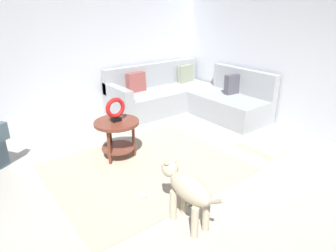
{
  "coord_description": "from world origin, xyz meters",
  "views": [
    {
      "loc": [
        -1.66,
        -2.14,
        1.98
      ],
      "look_at": [
        0.45,
        0.6,
        0.55
      ],
      "focal_mm": 31.57,
      "sensor_mm": 36.0,
      "label": 1
    }
  ],
  "objects_px": {
    "dog_toy_ball": "(143,195)",
    "sectional_couch": "(186,98)",
    "side_table": "(117,130)",
    "dog": "(187,189)",
    "torus_sculpture": "(115,109)",
    "dog_bed_mat": "(270,144)"
  },
  "relations": [
    {
      "from": "sectional_couch",
      "to": "dog",
      "type": "height_order",
      "value": "sectional_couch"
    },
    {
      "from": "sectional_couch",
      "to": "torus_sculpture",
      "type": "relative_size",
      "value": 6.9
    },
    {
      "from": "side_table",
      "to": "dog",
      "type": "distance_m",
      "value": 1.58
    },
    {
      "from": "sectional_couch",
      "to": "side_table",
      "type": "bearing_deg",
      "value": -156.81
    },
    {
      "from": "side_table",
      "to": "dog_toy_ball",
      "type": "relative_size",
      "value": 7.91
    },
    {
      "from": "dog_toy_ball",
      "to": "sectional_couch",
      "type": "bearing_deg",
      "value": 39.73
    },
    {
      "from": "side_table",
      "to": "dog_toy_ball",
      "type": "xyz_separation_m",
      "value": [
        -0.25,
        -1.0,
        -0.38
      ]
    },
    {
      "from": "dog",
      "to": "dog_bed_mat",
      "type": "bearing_deg",
      "value": 13.26
    },
    {
      "from": "dog_bed_mat",
      "to": "dog",
      "type": "relative_size",
      "value": 0.94
    },
    {
      "from": "side_table",
      "to": "dog_bed_mat",
      "type": "xyz_separation_m",
      "value": [
        1.96,
        -1.09,
        -0.37
      ]
    },
    {
      "from": "side_table",
      "to": "torus_sculpture",
      "type": "relative_size",
      "value": 1.84
    },
    {
      "from": "dog",
      "to": "dog_toy_ball",
      "type": "xyz_separation_m",
      "value": [
        -0.13,
        0.57,
        -0.34
      ]
    },
    {
      "from": "dog_toy_ball",
      "to": "torus_sculpture",
      "type": "bearing_deg",
      "value": 75.85
    },
    {
      "from": "torus_sculpture",
      "to": "dog_toy_ball",
      "type": "height_order",
      "value": "torus_sculpture"
    },
    {
      "from": "side_table",
      "to": "dog",
      "type": "xyz_separation_m",
      "value": [
        -0.12,
        -1.57,
        -0.04
      ]
    },
    {
      "from": "dog_bed_mat",
      "to": "dog_toy_ball",
      "type": "xyz_separation_m",
      "value": [
        -2.21,
        0.09,
        -0.01
      ]
    },
    {
      "from": "side_table",
      "to": "dog_bed_mat",
      "type": "relative_size",
      "value": 0.75
    },
    {
      "from": "dog",
      "to": "dog_toy_ball",
      "type": "relative_size",
      "value": 11.17
    },
    {
      "from": "sectional_couch",
      "to": "dog",
      "type": "distance_m",
      "value": 3.2
    },
    {
      "from": "sectional_couch",
      "to": "side_table",
      "type": "relative_size",
      "value": 3.75
    },
    {
      "from": "torus_sculpture",
      "to": "dog_toy_ball",
      "type": "distance_m",
      "value": 1.23
    },
    {
      "from": "dog_toy_ball",
      "to": "dog",
      "type": "bearing_deg",
      "value": -77.23
    }
  ]
}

